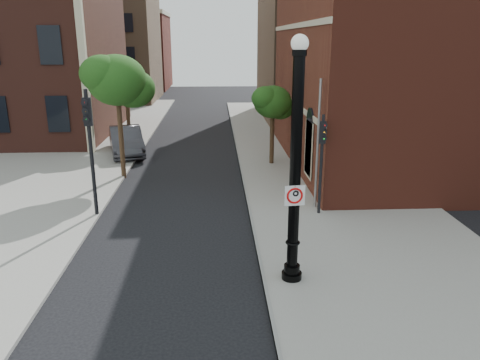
{
  "coord_description": "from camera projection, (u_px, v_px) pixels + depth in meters",
  "views": [
    {
      "loc": [
        0.71,
        -11.7,
        6.83
      ],
      "look_at": [
        1.43,
        2.0,
        2.69
      ],
      "focal_mm": 35.0,
      "sensor_mm": 36.0,
      "label": 1
    }
  ],
  "objects": [
    {
      "name": "bg_building_tan_b",
      "position": [
        390.0,
        37.0,
        40.59
      ],
      "size": [
        22.0,
        14.0,
        14.0
      ],
      "primitive_type": "cube",
      "color": "brown",
      "rests_on": "ground"
    },
    {
      "name": "sidewalk_left",
      "position": [
        64.0,
        150.0,
        29.87
      ],
      "size": [
        10.0,
        50.0,
        0.12
      ],
      "primitive_type": "cube",
      "color": "gray",
      "rests_on": "ground"
    },
    {
      "name": "street_tree_a",
      "position": [
        118.0,
        81.0,
        22.69
      ],
      "size": [
        3.41,
        3.09,
        6.15
      ],
      "color": "#302013",
      "rests_on": "ground"
    },
    {
      "name": "street_tree_c",
      "position": [
        273.0,
        103.0,
        25.5
      ],
      "size": [
        2.46,
        2.23,
        4.44
      ],
      "color": "#302013",
      "rests_on": "ground"
    },
    {
      "name": "street_tree_b",
      "position": [
        127.0,
        85.0,
        30.2
      ],
      "size": [
        2.81,
        2.54,
        5.06
      ],
      "color": "#302013",
      "rests_on": "ground"
    },
    {
      "name": "parked_car",
      "position": [
        126.0,
        141.0,
        28.59
      ],
      "size": [
        3.07,
        5.49,
        1.71
      ],
      "primitive_type": "imported",
      "rotation": [
        0.0,
        0.0,
        0.26
      ],
      "color": "#313035",
      "rests_on": "ground"
    },
    {
      "name": "no_parking_sign",
      "position": [
        295.0,
        195.0,
        12.76
      ],
      "size": [
        0.57,
        0.11,
        0.58
      ],
      "rotation": [
        0.0,
        0.0,
        0.12
      ],
      "color": "white",
      "rests_on": "ground"
    },
    {
      "name": "traffic_signal_right",
      "position": [
        322.0,
        149.0,
        18.07
      ],
      "size": [
        0.31,
        0.36,
        4.09
      ],
      "rotation": [
        0.0,
        0.0,
        -0.28
      ],
      "color": "black",
      "rests_on": "ground"
    },
    {
      "name": "ground",
      "position": [
        193.0,
        293.0,
        13.13
      ],
      "size": [
        120.0,
        120.0,
        0.0
      ],
      "primitive_type": "plane",
      "color": "black",
      "rests_on": "ground"
    },
    {
      "name": "lamppost",
      "position": [
        295.0,
        177.0,
        12.79
      ],
      "size": [
        0.59,
        0.59,
        6.96
      ],
      "color": "black",
      "rests_on": "ground"
    },
    {
      "name": "utility_pole",
      "position": [
        318.0,
        147.0,
        18.81
      ],
      "size": [
        0.11,
        0.11,
        5.37
      ],
      "primitive_type": "cylinder",
      "color": "#999999",
      "rests_on": "ground"
    },
    {
      "name": "sidewalk_right",
      "position": [
        324.0,
        183.0,
        22.97
      ],
      "size": [
        8.0,
        60.0,
        0.12
      ],
      "primitive_type": "cube",
      "color": "gray",
      "rests_on": "ground"
    },
    {
      "name": "traffic_signal_left",
      "position": [
        89.0,
        133.0,
        17.77
      ],
      "size": [
        0.36,
        0.43,
        5.06
      ],
      "rotation": [
        0.0,
        0.0,
        0.17
      ],
      "color": "black",
      "rests_on": "ground"
    },
    {
      "name": "bg_building_tan_a",
      "position": [
        102.0,
        47.0,
        52.86
      ],
      "size": [
        12.0,
        12.0,
        12.0
      ],
      "primitive_type": "cube",
      "color": "brown",
      "rests_on": "ground"
    },
    {
      "name": "curb_edge",
      "position": [
        244.0,
        184.0,
        22.77
      ],
      "size": [
        0.1,
        60.0,
        0.14
      ],
      "primitive_type": "cube",
      "color": "gray",
      "rests_on": "ground"
    },
    {
      "name": "bg_building_red",
      "position": [
        125.0,
        53.0,
        66.53
      ],
      "size": [
        12.0,
        12.0,
        10.0
      ],
      "primitive_type": "cube",
      "color": "maroon",
      "rests_on": "ground"
    }
  ]
}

